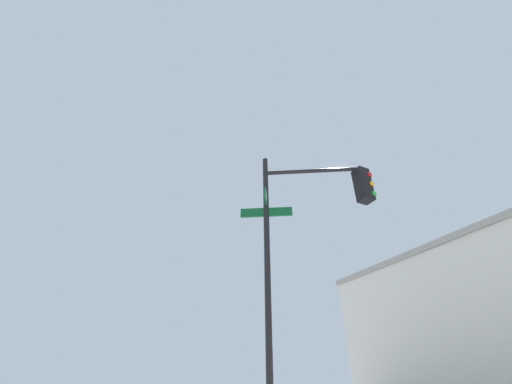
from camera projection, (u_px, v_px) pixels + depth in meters
traffic_signal_near at (313, 228)px, 6.29m from camera, size 1.67×2.54×6.19m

